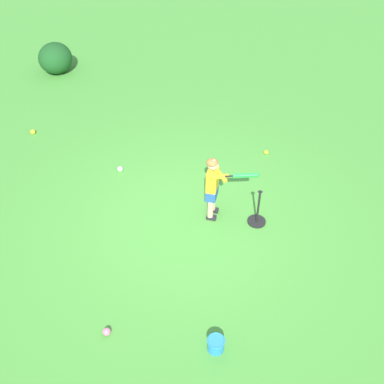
# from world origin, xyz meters

# --- Properties ---
(ground_plane) EXTENTS (40.00, 40.00, 0.00)m
(ground_plane) POSITION_xyz_m (0.00, 0.00, 0.00)
(ground_plane) COLOR #479338
(child_batter) EXTENTS (0.32, 0.78, 1.08)m
(child_batter) POSITION_xyz_m (0.21, -0.41, 0.65)
(child_batter) COLOR #232328
(child_batter) RESTS_ON ground
(play_ball_far_right) EXTENTS (0.10, 0.10, 0.10)m
(play_ball_far_right) POSITION_xyz_m (-2.00, 0.79, 0.05)
(play_ball_far_right) COLOR pink
(play_ball_far_right) RESTS_ON ground
(play_ball_midfield) EXTENTS (0.08, 0.08, 0.08)m
(play_ball_midfield) POSITION_xyz_m (1.86, -1.28, 0.04)
(play_ball_midfield) COLOR yellow
(play_ball_midfield) RESTS_ON ground
(play_ball_near_batter) EXTENTS (0.09, 0.09, 0.09)m
(play_ball_near_batter) POSITION_xyz_m (2.13, 3.13, 0.05)
(play_ball_near_batter) COLOR yellow
(play_ball_near_batter) RESTS_ON ground
(play_ball_by_bucket) EXTENTS (0.09, 0.09, 0.09)m
(play_ball_by_bucket) POSITION_xyz_m (1.16, 1.25, 0.05)
(play_ball_by_bucket) COLOR white
(play_ball_by_bucket) RESTS_ON ground
(batting_tee) EXTENTS (0.28, 0.28, 0.62)m
(batting_tee) POSITION_xyz_m (0.11, -1.08, 0.10)
(batting_tee) COLOR black
(batting_tee) RESTS_ON ground
(toy_bucket) EXTENTS (0.22, 0.22, 0.19)m
(toy_bucket) POSITION_xyz_m (-2.08, -0.55, 0.10)
(toy_bucket) COLOR #2884DB
(toy_bucket) RESTS_ON ground
(shrub_left_background) EXTENTS (0.80, 0.74, 0.68)m
(shrub_left_background) POSITION_xyz_m (4.62, 3.39, 0.34)
(shrub_left_background) COLOR #194C1E
(shrub_left_background) RESTS_ON ground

